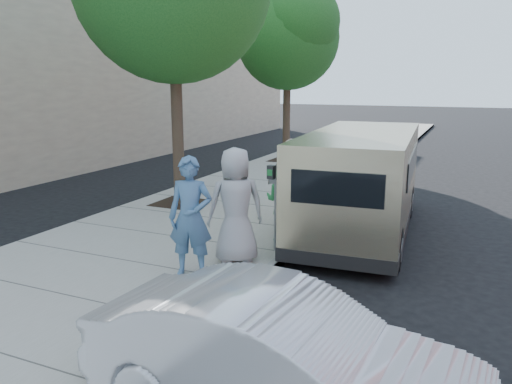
# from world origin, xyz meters

# --- Properties ---
(ground) EXTENTS (120.00, 120.00, 0.00)m
(ground) POSITION_xyz_m (0.00, 0.00, 0.00)
(ground) COLOR black
(ground) RESTS_ON ground
(sidewalk) EXTENTS (5.00, 60.00, 0.15)m
(sidewalk) POSITION_xyz_m (-1.00, 0.00, 0.07)
(sidewalk) COLOR gray
(sidewalk) RESTS_ON ground
(curb_face) EXTENTS (0.12, 60.00, 0.16)m
(curb_face) POSITION_xyz_m (1.44, 0.00, 0.07)
(curb_face) COLOR gray
(curb_face) RESTS_ON ground
(tree_far) EXTENTS (3.92, 3.80, 6.49)m
(tree_far) POSITION_xyz_m (-2.25, 10.00, 4.88)
(tree_far) COLOR black
(tree_far) RESTS_ON sidewalk
(parking_meter) EXTENTS (0.34, 0.17, 1.56)m
(parking_meter) POSITION_xyz_m (1.25, 0.00, 1.28)
(parking_meter) COLOR gray
(parking_meter) RESTS_ON sidewalk
(van) EXTENTS (2.33, 5.93, 2.16)m
(van) POSITION_xyz_m (2.29, 2.19, 1.14)
(van) COLOR beige
(van) RESTS_ON ground
(sedan) EXTENTS (3.92, 1.60, 1.26)m
(sedan) POSITION_xyz_m (2.93, -4.10, 0.63)
(sedan) COLOR silver
(sedan) RESTS_ON ground
(person_officer) EXTENTS (0.79, 0.62, 1.90)m
(person_officer) POSITION_xyz_m (0.47, -1.61, 1.10)
(person_officer) COLOR teal
(person_officer) RESTS_ON sidewalk
(person_green_shirt) EXTENTS (0.81, 0.66, 1.59)m
(person_green_shirt) POSITION_xyz_m (1.20, 0.57, 0.94)
(person_green_shirt) COLOR #2C8644
(person_green_shirt) RESTS_ON sidewalk
(person_gray_shirt) EXTENTS (1.14, 1.07, 1.96)m
(person_gray_shirt) POSITION_xyz_m (0.84, -0.76, 1.13)
(person_gray_shirt) COLOR #AAAAAC
(person_gray_shirt) RESTS_ON sidewalk
(person_striped_polo) EXTENTS (1.11, 0.98, 1.80)m
(person_striped_polo) POSITION_xyz_m (0.80, 2.06, 1.05)
(person_striped_polo) COLOR slate
(person_striped_polo) RESTS_ON sidewalk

